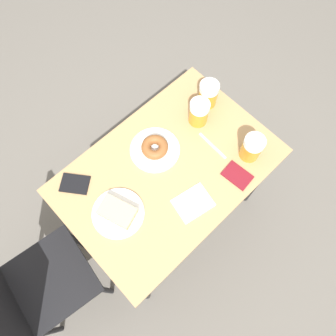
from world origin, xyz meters
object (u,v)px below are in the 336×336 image
object	(u,v)px
chair	(23,293)
beer_mug_center	(252,148)
plate_with_cake	(118,213)
fork	(213,146)
passport_near_edge	(75,184)
napkin_folded	(193,203)
plate_with_donut	(155,148)
passport_far_edge	(237,175)
beer_mug_left	(199,112)
beer_mug_right	(208,94)

from	to	relation	value
chair	beer_mug_center	size ratio (longest dim) A/B	6.55
plate_with_cake	fork	bearing A→B (deg)	-95.64
passport_near_edge	napkin_folded	bearing A→B (deg)	-143.13
plate_with_cake	plate_with_donut	distance (m)	0.34
napkin_folded	passport_far_edge	bearing A→B (deg)	-101.48
plate_with_donut	beer_mug_center	bearing A→B (deg)	-136.26
chair	beer_mug_center	xyz separation A→B (m)	(-0.29, -1.17, 0.31)
passport_near_edge	fork	bearing A→B (deg)	-116.73
beer_mug_left	beer_mug_right	size ratio (longest dim) A/B	1.00
plate_with_cake	beer_mug_left	xyz separation A→B (m)	(0.09, -0.58, 0.05)
beer_mug_center	passport_far_edge	distance (m)	0.14
beer_mug_right	napkin_folded	distance (m)	0.53
plate_with_cake	plate_with_donut	xyz separation A→B (m)	(0.12, -0.32, 0.00)
plate_with_donut	passport_near_edge	size ratio (longest dim) A/B	1.51
beer_mug_left	passport_near_edge	xyz separation A→B (m)	(0.15, 0.63, -0.06)
beer_mug_right	napkin_folded	world-z (taller)	beer_mug_right
plate_with_donut	napkin_folded	distance (m)	0.31
plate_with_cake	passport_far_edge	world-z (taller)	plate_with_cake
beer_mug_center	beer_mug_right	distance (m)	0.34
chair	beer_mug_right	bearing A→B (deg)	-80.64
beer_mug_left	passport_far_edge	xyz separation A→B (m)	(-0.33, 0.08, -0.06)
plate_with_donut	beer_mug_center	xyz separation A→B (m)	(-0.31, -0.30, 0.05)
chair	fork	world-z (taller)	chair
napkin_folded	passport_near_edge	bearing A→B (deg)	36.87
beer_mug_left	beer_mug_center	world-z (taller)	same
plate_with_cake	chair	bearing A→B (deg)	80.26
chair	plate_with_donut	world-z (taller)	chair
passport_near_edge	plate_with_cake	bearing A→B (deg)	-167.63
beer_mug_left	napkin_folded	bearing A→B (deg)	131.60
beer_mug_right	passport_near_edge	world-z (taller)	beer_mug_right
chair	napkin_folded	distance (m)	0.89
plate_with_donut	passport_far_edge	size ratio (longest dim) A/B	1.73
chair	plate_with_donut	xyz separation A→B (m)	(0.02, -0.87, 0.26)
beer_mug_right	fork	xyz separation A→B (m)	(-0.19, 0.15, -0.07)
plate_with_cake	passport_near_edge	world-z (taller)	plate_with_cake
fork	plate_with_donut	bearing A→B (deg)	51.01
beer_mug_left	fork	bearing A→B (deg)	161.05
beer_mug_left	fork	distance (m)	0.17
chair	plate_with_cake	distance (m)	0.61
napkin_folded	plate_with_donut	bearing A→B (deg)	-10.00
plate_with_cake	beer_mug_left	size ratio (longest dim) A/B	1.67
napkin_folded	fork	xyz separation A→B (m)	(0.13, -0.26, -0.00)
chair	beer_mug_right	world-z (taller)	beer_mug_right
napkin_folded	fork	distance (m)	0.29
chair	plate_with_cake	world-z (taller)	chair
plate_with_donut	beer_mug_left	distance (m)	0.27
chair	beer_mug_right	xyz separation A→B (m)	(0.04, -1.23, 0.31)
beer_mug_left	napkin_folded	world-z (taller)	beer_mug_left
beer_mug_left	napkin_folded	distance (m)	0.42
beer_mug_center	beer_mug_right	world-z (taller)	same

